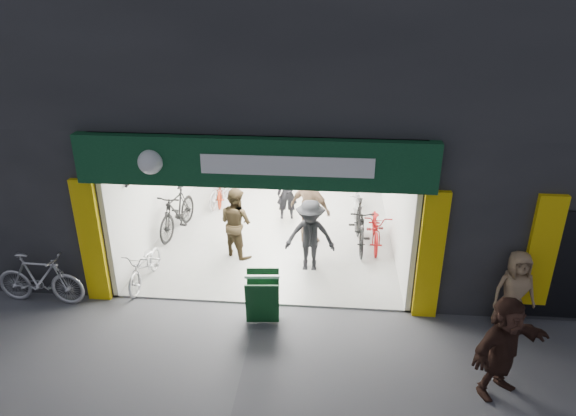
# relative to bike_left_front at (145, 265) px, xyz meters

# --- Properties ---
(ground) EXTENTS (60.00, 60.00, 0.00)m
(ground) POSITION_rel_bike_left_front_xyz_m (2.50, -0.60, -0.43)
(ground) COLOR #56565B
(ground) RESTS_ON ground
(building) EXTENTS (17.00, 10.27, 8.00)m
(building) POSITION_rel_bike_left_front_xyz_m (3.41, 4.39, 3.89)
(building) COLOR #232326
(building) RESTS_ON ground
(bike_left_front) EXTENTS (0.65, 1.65, 0.85)m
(bike_left_front) POSITION_rel_bike_left_front_xyz_m (0.00, 0.00, 0.00)
(bike_left_front) COLOR #B8B8BD
(bike_left_front) RESTS_ON ground
(bike_left_midfront) EXTENTS (0.85, 2.06, 1.20)m
(bike_left_midfront) POSITION_rel_bike_left_front_xyz_m (0.00, 2.40, 0.17)
(bike_left_midfront) COLOR black
(bike_left_midfront) RESTS_ON ground
(bike_left_midback) EXTENTS (0.74, 1.69, 0.86)m
(bike_left_midback) POSITION_rel_bike_left_front_xyz_m (0.70, 4.52, 0.01)
(bike_left_midback) COLOR maroon
(bike_left_midback) RESTS_ON ground
(bike_left_back) EXTENTS (0.70, 1.61, 0.93)m
(bike_left_back) POSITION_rel_bike_left_front_xyz_m (0.70, 4.27, 0.04)
(bike_left_back) COLOR silver
(bike_left_back) RESTS_ON ground
(bike_right_front) EXTENTS (0.60, 1.92, 1.14)m
(bike_right_front) POSITION_rel_bike_left_front_xyz_m (4.60, 2.05, 0.15)
(bike_right_front) COLOR black
(bike_right_front) RESTS_ON ground
(bike_right_mid) EXTENTS (0.68, 1.84, 0.96)m
(bike_right_mid) POSITION_rel_bike_left_front_xyz_m (5.00, 2.19, 0.05)
(bike_right_mid) COLOR maroon
(bike_right_mid) RESTS_ON ground
(bike_right_back) EXTENTS (0.59, 1.58, 0.93)m
(bike_right_back) POSITION_rel_bike_left_front_xyz_m (4.60, 4.13, 0.04)
(bike_right_back) COLOR #B0AFB4
(bike_right_back) RESTS_ON ground
(parked_bike) EXTENTS (1.84, 0.59, 1.10)m
(parked_bike) POSITION_rel_bike_left_front_xyz_m (-1.82, -0.90, 0.12)
(parked_bike) COLOR silver
(parked_bike) RESTS_ON ground
(customer_a) EXTENTS (0.60, 0.44, 1.52)m
(customer_a) POSITION_rel_bike_left_front_xyz_m (2.72, 3.46, 0.34)
(customer_a) COLOR black
(customer_a) RESTS_ON ground
(customer_b) EXTENTS (1.04, 1.00, 1.70)m
(customer_b) POSITION_rel_bike_left_front_xyz_m (1.72, 1.37, 0.42)
(customer_b) COLOR #3D2F1B
(customer_b) RESTS_ON ground
(customer_c) EXTENTS (1.10, 0.63, 1.69)m
(customer_c) POSITION_rel_bike_left_front_xyz_m (3.46, 0.83, 0.42)
(customer_c) COLOR black
(customer_c) RESTS_ON ground
(customer_d) EXTENTS (1.17, 0.93, 1.86)m
(customer_d) POSITION_rel_bike_left_front_xyz_m (3.39, 2.11, 0.51)
(customer_d) COLOR #81634B
(customer_d) RESTS_ON ground
(pedestrian_near) EXTENTS (0.83, 0.59, 1.59)m
(pedestrian_near) POSITION_rel_bike_left_front_xyz_m (7.26, -0.90, 0.37)
(pedestrian_near) COLOR #8E7253
(pedestrian_near) RESTS_ON ground
(pedestrian_far) EXTENTS (1.60, 1.32, 1.71)m
(pedestrian_far) POSITION_rel_bike_left_front_xyz_m (6.57, -2.60, 0.43)
(pedestrian_far) COLOR #321D16
(pedestrian_far) RESTS_ON ground
(sandwich_board) EXTENTS (0.67, 0.69, 0.96)m
(sandwich_board) POSITION_rel_bike_left_front_xyz_m (2.67, -1.10, 0.10)
(sandwich_board) COLOR #0E3A19
(sandwich_board) RESTS_ON ground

